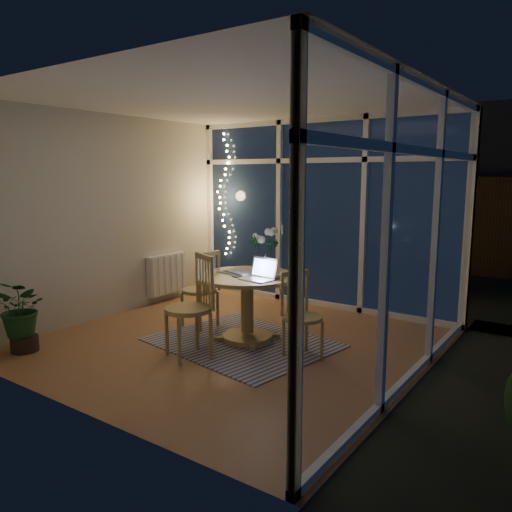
# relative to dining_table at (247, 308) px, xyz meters

# --- Properties ---
(floor) EXTENTS (4.00, 4.00, 0.00)m
(floor) POSITION_rel_dining_table_xyz_m (-0.09, -0.12, -0.38)
(floor) COLOR #9C6644
(floor) RESTS_ON ground
(ceiling) EXTENTS (4.00, 4.00, 0.00)m
(ceiling) POSITION_rel_dining_table_xyz_m (-0.09, -0.12, 2.22)
(ceiling) COLOR silver
(ceiling) RESTS_ON wall_back
(wall_back) EXTENTS (4.00, 0.04, 2.60)m
(wall_back) POSITION_rel_dining_table_xyz_m (-0.09, 1.88, 0.92)
(wall_back) COLOR beige
(wall_back) RESTS_ON floor
(wall_front) EXTENTS (4.00, 0.04, 2.60)m
(wall_front) POSITION_rel_dining_table_xyz_m (-0.09, -2.12, 0.92)
(wall_front) COLOR beige
(wall_front) RESTS_ON floor
(wall_left) EXTENTS (0.04, 4.00, 2.60)m
(wall_left) POSITION_rel_dining_table_xyz_m (-2.09, -0.12, 0.92)
(wall_left) COLOR beige
(wall_left) RESTS_ON floor
(wall_right) EXTENTS (0.04, 4.00, 2.60)m
(wall_right) POSITION_rel_dining_table_xyz_m (1.91, -0.12, 0.92)
(wall_right) COLOR beige
(wall_right) RESTS_ON floor
(window_wall_back) EXTENTS (4.00, 0.10, 2.60)m
(window_wall_back) POSITION_rel_dining_table_xyz_m (-0.09, 1.84, 0.92)
(window_wall_back) COLOR white
(window_wall_back) RESTS_ON floor
(window_wall_right) EXTENTS (0.10, 4.00, 2.60)m
(window_wall_right) POSITION_rel_dining_table_xyz_m (1.87, -0.12, 0.92)
(window_wall_right) COLOR white
(window_wall_right) RESTS_ON floor
(radiator) EXTENTS (0.10, 0.70, 0.58)m
(radiator) POSITION_rel_dining_table_xyz_m (-2.03, 0.78, 0.02)
(radiator) COLOR silver
(radiator) RESTS_ON wall_left
(fairy_lights) EXTENTS (0.24, 0.10, 1.85)m
(fairy_lights) POSITION_rel_dining_table_xyz_m (-1.74, 1.76, 1.15)
(fairy_lights) COLOR #EAB95D
(fairy_lights) RESTS_ON window_wall_back
(garden_patio) EXTENTS (12.00, 6.00, 0.10)m
(garden_patio) POSITION_rel_dining_table_xyz_m (0.41, 4.88, -0.44)
(garden_patio) COLOR black
(garden_patio) RESTS_ON ground
(garden_fence) EXTENTS (11.00, 0.08, 1.80)m
(garden_fence) POSITION_rel_dining_table_xyz_m (-0.09, 5.38, 0.52)
(garden_fence) COLOR #3D2816
(garden_fence) RESTS_ON ground
(neighbour_roof) EXTENTS (7.00, 3.00, 2.20)m
(neighbour_roof) POSITION_rel_dining_table_xyz_m (0.21, 8.38, 1.82)
(neighbour_roof) COLOR #363841
(neighbour_roof) RESTS_ON ground
(garden_shrubs) EXTENTS (0.90, 0.90, 0.90)m
(garden_shrubs) POSITION_rel_dining_table_xyz_m (-0.89, 3.28, 0.07)
(garden_shrubs) COLOR black
(garden_shrubs) RESTS_ON ground
(rug) EXTENTS (2.07, 1.76, 0.01)m
(rug) POSITION_rel_dining_table_xyz_m (-0.00, -0.10, -0.37)
(rug) COLOR beige
(rug) RESTS_ON floor
(dining_table) EXTENTS (1.26, 1.26, 0.75)m
(dining_table) POSITION_rel_dining_table_xyz_m (0.00, 0.00, 0.00)
(dining_table) COLOR #A7874B
(dining_table) RESTS_ON floor
(chair_left) EXTENTS (0.47, 0.47, 0.96)m
(chair_left) POSITION_rel_dining_table_xyz_m (-0.78, 0.09, 0.10)
(chair_left) COLOR #A7874B
(chair_left) RESTS_ON floor
(chair_right) EXTENTS (0.55, 0.55, 0.89)m
(chair_right) POSITION_rel_dining_table_xyz_m (0.77, -0.11, 0.07)
(chair_right) COLOR #A7874B
(chair_right) RESTS_ON floor
(chair_front) EXTENTS (0.65, 0.65, 1.06)m
(chair_front) POSITION_rel_dining_table_xyz_m (-0.18, -0.76, 0.16)
(chair_front) COLOR #A7874B
(chair_front) RESTS_ON floor
(laptop) EXTENTS (0.36, 0.32, 0.24)m
(laptop) POSITION_rel_dining_table_xyz_m (0.24, -0.16, 0.50)
(laptop) COLOR silver
(laptop) RESTS_ON dining_table
(flower_vase) EXTENTS (0.23, 0.23, 0.21)m
(flower_vase) POSITION_rel_dining_table_xyz_m (0.06, 0.29, 0.48)
(flower_vase) COLOR white
(flower_vase) RESTS_ON dining_table
(bowl) EXTENTS (0.17, 0.17, 0.04)m
(bowl) POSITION_rel_dining_table_xyz_m (0.33, 0.01, 0.39)
(bowl) COLOR white
(bowl) RESTS_ON dining_table
(newspapers) EXTENTS (0.42, 0.37, 0.02)m
(newspapers) POSITION_rel_dining_table_xyz_m (-0.13, 0.04, 0.39)
(newspapers) COLOR #BBB8B2
(newspapers) RESTS_ON dining_table
(phone) EXTENTS (0.11, 0.07, 0.01)m
(phone) POSITION_rel_dining_table_xyz_m (-0.02, -0.17, 0.38)
(phone) COLOR black
(phone) RESTS_ON dining_table
(potted_plant) EXTENTS (0.64, 0.58, 0.76)m
(potted_plant) POSITION_rel_dining_table_xyz_m (-1.72, -1.62, 0.00)
(potted_plant) COLOR #17421F
(potted_plant) RESTS_ON floor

